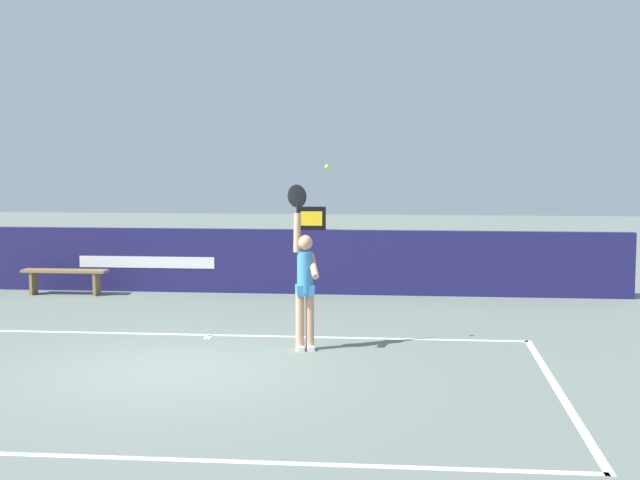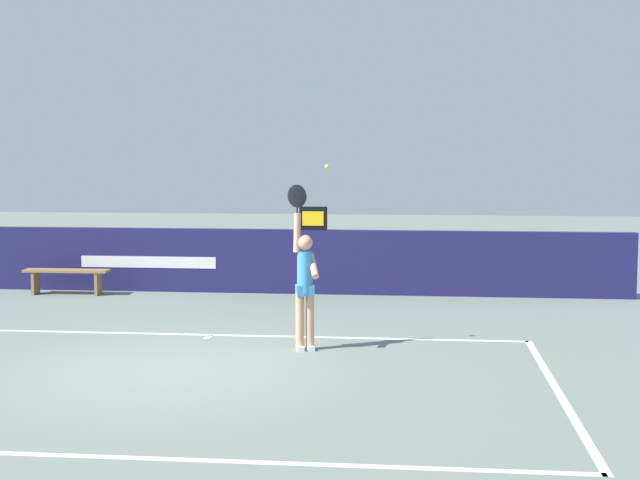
{
  "view_description": "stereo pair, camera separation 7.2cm",
  "coord_description": "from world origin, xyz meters",
  "px_view_note": "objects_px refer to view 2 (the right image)",
  "views": [
    {
      "loc": [
        3.18,
        -11.84,
        2.96
      ],
      "look_at": [
        1.87,
        1.41,
        1.64
      ],
      "focal_mm": 51.18,
      "sensor_mm": 36.0,
      "label": 1
    },
    {
      "loc": [
        3.25,
        -11.84,
        2.96
      ],
      "look_at": [
        1.87,
        1.41,
        1.64
      ],
      "focal_mm": 51.18,
      "sensor_mm": 36.0,
      "label": 2
    }
  ],
  "objects_px": {
    "speed_display": "(313,218)",
    "courtside_bench_near": "(66,275)",
    "tennis_ball": "(327,167)",
    "tennis_player": "(305,282)"
  },
  "relations": [
    {
      "from": "speed_display",
      "to": "tennis_ball",
      "type": "bearing_deg",
      "value": -81.46
    },
    {
      "from": "tennis_player",
      "to": "tennis_ball",
      "type": "distance_m",
      "value": 1.72
    },
    {
      "from": "tennis_ball",
      "to": "courtside_bench_near",
      "type": "height_order",
      "value": "tennis_ball"
    },
    {
      "from": "tennis_player",
      "to": "speed_display",
      "type": "bearing_deg",
      "value": 94.97
    },
    {
      "from": "speed_display",
      "to": "courtside_bench_near",
      "type": "bearing_deg",
      "value": -172.78
    },
    {
      "from": "tennis_player",
      "to": "tennis_ball",
      "type": "relative_size",
      "value": 35.43
    },
    {
      "from": "tennis_player",
      "to": "courtside_bench_near",
      "type": "height_order",
      "value": "tennis_player"
    },
    {
      "from": "speed_display",
      "to": "tennis_player",
      "type": "height_order",
      "value": "tennis_player"
    },
    {
      "from": "tennis_ball",
      "to": "courtside_bench_near",
      "type": "xyz_separation_m",
      "value": [
        -5.82,
        4.6,
        -2.32
      ]
    },
    {
      "from": "tennis_player",
      "to": "tennis_ball",
      "type": "height_order",
      "value": "tennis_ball"
    }
  ]
}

